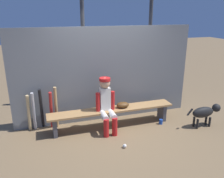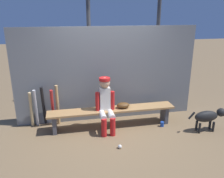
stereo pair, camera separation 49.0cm
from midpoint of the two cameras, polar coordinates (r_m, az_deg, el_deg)
ground_plane at (r=5.24m, az=2.71°, el=-9.17°), size 30.00×30.00×0.00m
chainlink_fence at (r=5.27m, az=1.62°, el=3.47°), size 4.11×0.03×2.13m
dugout_bench at (r=5.09m, az=2.77°, el=-5.78°), size 2.75×0.36×0.43m
player_seated at (r=4.85m, az=1.37°, el=-3.51°), size 0.41×0.55×1.13m
baseball_glove at (r=5.10m, az=5.48°, el=-4.03°), size 0.28×0.20×0.12m
bat_wood_tan at (r=5.21m, az=-10.52°, el=-3.95°), size 0.07×0.14×0.94m
bat_aluminum_red at (r=5.18m, az=-11.68°, el=-4.54°), size 0.07×0.26×0.87m
bat_aluminum_black at (r=5.26m, az=-13.83°, el=-4.04°), size 0.07×0.25×0.93m
bat_aluminum_silver at (r=5.25m, az=-15.55°, el=-4.58°), size 0.08×0.20×0.87m
bat_wood_natural at (r=5.27m, az=-16.61°, el=-4.89°), size 0.09×0.16×0.82m
baseball at (r=4.48m, az=5.15°, el=-13.89°), size 0.07×0.07×0.07m
cup_on_ground at (r=5.39m, az=14.73°, el=-8.34°), size 0.08×0.08×0.11m
cup_on_bench at (r=5.03m, az=1.75°, el=-4.30°), size 0.08×0.08×0.11m
dog at (r=5.41m, az=24.94°, el=-6.11°), size 0.84×0.20×0.49m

